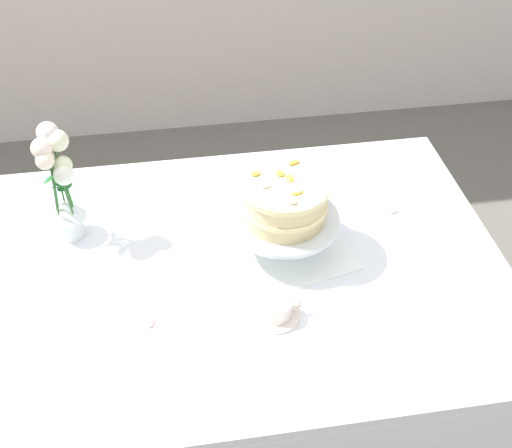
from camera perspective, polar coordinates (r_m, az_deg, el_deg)
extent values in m
plane|color=#666059|center=(2.29, -1.30, -16.94)|extent=(12.00, 12.00, 0.00)
cube|color=white|center=(1.72, -1.66, -3.93)|extent=(1.40, 1.00, 0.03)
cylinder|color=brown|center=(2.30, -17.88, -4.99)|extent=(0.06, 0.06, 0.71)
cylinder|color=brown|center=(2.38, 11.68, -1.89)|extent=(0.06, 0.06, 0.71)
cube|color=white|center=(1.76, 2.36, -1.89)|extent=(0.39, 0.39, 0.00)
cylinder|color=silver|center=(1.76, 2.37, -1.73)|extent=(0.11, 0.11, 0.01)
cylinder|color=silver|center=(1.73, 2.41, -0.69)|extent=(0.03, 0.03, 0.07)
cylinder|color=silver|center=(1.70, 2.45, 0.41)|extent=(0.29, 0.29, 0.01)
cylinder|color=beige|center=(1.68, 2.47, 1.07)|extent=(0.21, 0.21, 0.04)
cylinder|color=beige|center=(1.67, 2.50, 1.78)|extent=(0.22, 0.22, 0.01)
cylinder|color=beige|center=(1.65, 2.52, 2.51)|extent=(0.21, 0.21, 0.04)
cylinder|color=beige|center=(1.63, 2.55, 3.27)|extent=(0.22, 0.22, 0.02)
ellipsoid|color=pink|center=(1.60, 3.46, 2.89)|extent=(0.04, 0.02, 0.01)
ellipsoid|color=orange|center=(1.66, 2.11, 4.40)|extent=(0.03, 0.03, 0.01)
ellipsoid|color=pink|center=(1.57, 3.07, 2.06)|extent=(0.04, 0.04, 0.01)
ellipsoid|color=pink|center=(1.61, 3.24, 3.06)|extent=(0.03, 0.04, 0.01)
ellipsoid|color=orange|center=(1.70, 3.29, 5.35)|extent=(0.03, 0.03, 0.01)
ellipsoid|color=orange|center=(1.66, -0.06, 4.40)|extent=(0.03, 0.02, 0.01)
ellipsoid|color=pink|center=(1.62, 0.87, 3.35)|extent=(0.03, 0.03, 0.00)
ellipsoid|color=yellow|center=(1.64, 2.94, 4.00)|extent=(0.02, 0.03, 0.00)
ellipsoid|color=orange|center=(1.60, 3.58, 2.75)|extent=(0.03, 0.02, 0.01)
cylinder|color=silver|center=(1.85, -15.89, -0.11)|extent=(0.08, 0.08, 0.06)
cone|color=silver|center=(1.81, -16.21, 1.27)|extent=(0.10, 0.10, 0.05)
cylinder|color=#2D6028|center=(1.76, -16.25, 3.14)|extent=(0.02, 0.01, 0.14)
sphere|color=#E0ECBE|center=(1.72, -16.44, 4.95)|extent=(0.05, 0.05, 0.05)
ellipsoid|color=#236B2D|center=(1.77, -16.59, 3.47)|extent=(0.05, 0.02, 0.02)
cylinder|color=#2D6028|center=(1.75, -16.47, 4.14)|extent=(0.02, 0.01, 0.20)
sphere|color=beige|center=(1.70, -16.88, 6.96)|extent=(0.06, 0.06, 0.06)
ellipsoid|color=#236B2D|center=(1.77, -16.30, 3.13)|extent=(0.05, 0.04, 0.02)
cylinder|color=#2D6028|center=(1.76, -16.95, 4.49)|extent=(0.01, 0.02, 0.22)
sphere|color=silver|center=(1.71, -17.67, 7.58)|extent=(0.06, 0.06, 0.06)
ellipsoid|color=#236B2D|center=(1.79, -16.78, 3.52)|extent=(0.03, 0.05, 0.01)
cylinder|color=#2D6028|center=(1.76, -17.13, 3.49)|extent=(0.02, 0.01, 0.17)
sphere|color=silver|center=(1.72, -17.87, 5.67)|extent=(0.05, 0.05, 0.05)
ellipsoid|color=#236B2D|center=(1.76, -16.90, 3.07)|extent=(0.05, 0.03, 0.02)
cylinder|color=#2D6028|center=(1.74, -17.27, 3.72)|extent=(0.02, 0.01, 0.20)
sphere|color=#F0DBC8|center=(1.69, -18.17, 6.28)|extent=(0.05, 0.05, 0.05)
cylinder|color=#2D6028|center=(1.74, -17.12, 3.18)|extent=(0.02, 0.02, 0.17)
sphere|color=#F5DFC5|center=(1.69, -17.89, 5.27)|extent=(0.05, 0.05, 0.05)
ellipsoid|color=#236B2D|center=(1.73, -17.54, 3.77)|extent=(0.04, 0.05, 0.01)
cylinder|color=#2D6028|center=(1.75, -16.21, 2.63)|extent=(0.02, 0.03, 0.13)
sphere|color=white|center=(1.71, -16.37, 4.09)|extent=(0.05, 0.05, 0.05)
cylinder|color=silver|center=(1.59, 1.71, -7.89)|extent=(0.12, 0.12, 0.01)
cylinder|color=silver|center=(1.57, 1.73, -7.26)|extent=(0.08, 0.08, 0.05)
torus|color=silver|center=(1.57, 3.49, -6.99)|extent=(0.03, 0.01, 0.03)
ellipsoid|color=pink|center=(1.59, -9.27, -8.33)|extent=(0.03, 0.04, 0.01)
ellipsoid|color=pink|center=(1.91, 11.75, 1.18)|extent=(0.04, 0.04, 0.01)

